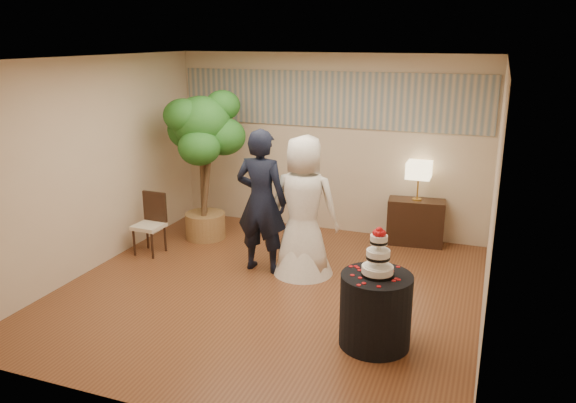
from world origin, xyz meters
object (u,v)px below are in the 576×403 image
at_px(console, 415,222).
at_px(table_lamp, 418,181).
at_px(cake_table, 375,310).
at_px(groom, 261,201).
at_px(bride, 304,206).
at_px(side_chair, 149,224).
at_px(wedding_cake, 378,251).
at_px(ficus_tree, 203,165).

xyz_separation_m(console, table_lamp, (0.00, 0.00, 0.64)).
distance_m(cake_table, table_lamp, 3.14).
relative_size(groom, cake_table, 2.51).
bearing_deg(console, table_lamp, 0.00).
bearing_deg(bride, groom, 6.17).
bearing_deg(table_lamp, side_chair, -153.88).
distance_m(bride, table_lamp, 2.04).
relative_size(bride, wedding_cake, 3.67).
bearing_deg(console, wedding_cake, -95.26).
xyz_separation_m(groom, bride, (0.56, 0.08, -0.03)).
distance_m(wedding_cake, table_lamp, 3.08).
distance_m(cake_table, ficus_tree, 3.92).
xyz_separation_m(bride, console, (1.23, 1.62, -0.58)).
height_order(bride, cake_table, bride).
bearing_deg(wedding_cake, table_lamp, 90.72).
bearing_deg(cake_table, bride, 131.05).
distance_m(wedding_cake, side_chair, 3.87).
relative_size(table_lamp, side_chair, 0.66).
bearing_deg(bride, table_lamp, -129.69).
bearing_deg(side_chair, ficus_tree, 65.93).
bearing_deg(wedding_cake, bride, 131.05).
xyz_separation_m(groom, ficus_tree, (-1.32, 0.84, 0.20)).
distance_m(groom, bride, 0.56).
bearing_deg(groom, side_chair, 1.95).
height_order(wedding_cake, side_chair, wedding_cake).
height_order(console, table_lamp, table_lamp).
distance_m(wedding_cake, ficus_tree, 3.85).
xyz_separation_m(table_lamp, ficus_tree, (-3.11, -0.86, 0.18)).
relative_size(console, table_lamp, 1.43).
height_order(cake_table, console, cake_table).
height_order(wedding_cake, table_lamp, table_lamp).
bearing_deg(wedding_cake, ficus_tree, 144.82).
bearing_deg(console, bride, -133.23).
bearing_deg(side_chair, cake_table, -18.08).
bearing_deg(groom, table_lamp, -135.46).
distance_m(bride, cake_table, 2.01).
height_order(ficus_tree, side_chair, ficus_tree).
relative_size(cake_table, ficus_tree, 0.33).
distance_m(cake_table, console, 3.08).
relative_size(cake_table, side_chair, 0.87).
xyz_separation_m(bride, table_lamp, (1.23, 1.62, 0.05)).
xyz_separation_m(cake_table, wedding_cake, (0.00, 0.00, 0.63)).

